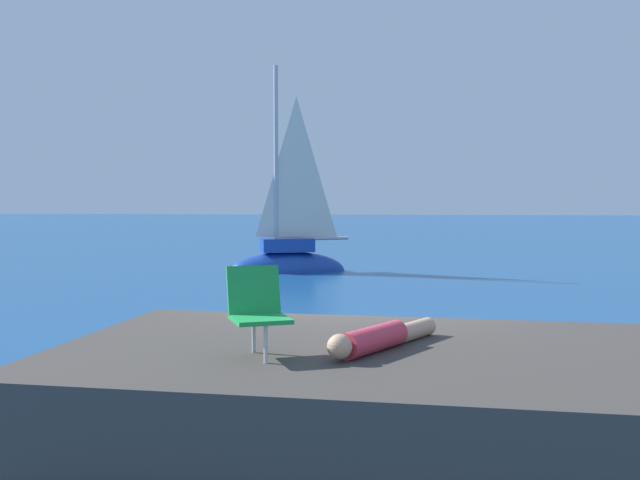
# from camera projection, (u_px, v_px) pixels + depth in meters

# --- Properties ---
(ground_plane) EXTENTS (160.00, 160.00, 0.00)m
(ground_plane) POSITION_uv_depth(u_px,v_px,m) (358.00, 360.00, 10.76)
(ground_plane) COLOR navy
(shore_ledge) EXTENTS (6.44, 4.36, 0.84)m
(shore_ledge) POSITION_uv_depth(u_px,v_px,m) (381.00, 392.00, 7.33)
(shore_ledge) COLOR #423D38
(shore_ledge) RESTS_ON ground
(boulder_seaward) EXTENTS (1.40, 1.18, 0.92)m
(boulder_seaward) POSITION_uv_depth(u_px,v_px,m) (261.00, 381.00, 9.53)
(boulder_seaward) COLOR #433B36
(boulder_seaward) RESTS_ON ground
(boulder_inland) EXTENTS (1.59, 1.72, 1.00)m
(boulder_inland) POSITION_uv_depth(u_px,v_px,m) (497.00, 380.00, 9.59)
(boulder_inland) COLOR #3C353B
(boulder_inland) RESTS_ON ground
(sailboat_near) EXTENTS (3.70, 2.22, 6.68)m
(sailboat_near) POSITION_uv_depth(u_px,v_px,m) (288.00, 260.00, 23.06)
(sailboat_near) COLOR #193D99
(sailboat_near) RESTS_ON ground
(person_sunbather) EXTENTS (1.00, 1.59, 0.25)m
(person_sunbather) POSITION_uv_depth(u_px,v_px,m) (380.00, 338.00, 7.21)
(person_sunbather) COLOR #DB384C
(person_sunbather) RESTS_ON shore_ledge
(beach_chair) EXTENTS (0.68, 0.74, 0.80)m
(beach_chair) POSITION_uv_depth(u_px,v_px,m) (257.00, 307.00, 6.93)
(beach_chair) COLOR green
(beach_chair) RESTS_ON shore_ledge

